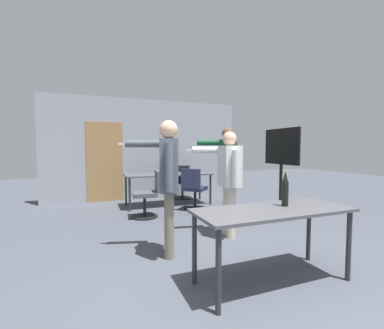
{
  "coord_description": "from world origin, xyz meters",
  "views": [
    {
      "loc": [
        -1.41,
        -1.5,
        1.36
      ],
      "look_at": [
        0.15,
        2.49,
        1.1
      ],
      "focal_mm": 24.0,
      "sensor_mm": 36.0,
      "label": 1
    }
  ],
  "objects_px": {
    "office_chair_far_left": "(182,183)",
    "person_near_casual": "(227,162)",
    "beer_bottle": "(285,189)",
    "tv_screen": "(281,163)",
    "person_left_plaid": "(228,174)",
    "office_chair_far_right": "(148,196)",
    "office_chair_side_rolled": "(194,190)",
    "person_right_polo": "(168,174)"
  },
  "relations": [
    {
      "from": "tv_screen",
      "to": "office_chair_side_rolled",
      "type": "relative_size",
      "value": 1.89
    },
    {
      "from": "person_near_casual",
      "to": "beer_bottle",
      "type": "bearing_deg",
      "value": 179.6
    },
    {
      "from": "person_right_polo",
      "to": "beer_bottle",
      "type": "height_order",
      "value": "person_right_polo"
    },
    {
      "from": "office_chair_far_left",
      "to": "office_chair_far_right",
      "type": "bearing_deg",
      "value": -104.2
    },
    {
      "from": "person_left_plaid",
      "to": "office_chair_side_rolled",
      "type": "bearing_deg",
      "value": 6.21
    },
    {
      "from": "office_chair_far_left",
      "to": "person_near_casual",
      "type": "bearing_deg",
      "value": -55.77
    },
    {
      "from": "person_left_plaid",
      "to": "office_chair_far_right",
      "type": "distance_m",
      "value": 1.89
    },
    {
      "from": "tv_screen",
      "to": "office_chair_far_right",
      "type": "height_order",
      "value": "tv_screen"
    },
    {
      "from": "office_chair_side_rolled",
      "to": "tv_screen",
      "type": "bearing_deg",
      "value": 3.59
    },
    {
      "from": "office_chair_far_right",
      "to": "office_chair_side_rolled",
      "type": "relative_size",
      "value": 0.99
    },
    {
      "from": "office_chair_far_right",
      "to": "office_chair_far_left",
      "type": "distance_m",
      "value": 1.96
    },
    {
      "from": "person_right_polo",
      "to": "beer_bottle",
      "type": "xyz_separation_m",
      "value": [
        1.0,
        -0.96,
        -0.11
      ]
    },
    {
      "from": "tv_screen",
      "to": "person_left_plaid",
      "type": "xyz_separation_m",
      "value": [
        -1.53,
        -0.6,
        -0.11
      ]
    },
    {
      "from": "person_right_polo",
      "to": "office_chair_far_right",
      "type": "relative_size",
      "value": 1.86
    },
    {
      "from": "office_chair_far_right",
      "to": "office_chair_far_left",
      "type": "height_order",
      "value": "same"
    },
    {
      "from": "tv_screen",
      "to": "person_left_plaid",
      "type": "bearing_deg",
      "value": -68.65
    },
    {
      "from": "tv_screen",
      "to": "person_near_casual",
      "type": "distance_m",
      "value": 1.07
    },
    {
      "from": "person_near_casual",
      "to": "office_chair_far_left",
      "type": "height_order",
      "value": "person_near_casual"
    },
    {
      "from": "person_right_polo",
      "to": "person_near_casual",
      "type": "distance_m",
      "value": 2.29
    },
    {
      "from": "person_near_casual",
      "to": "person_left_plaid",
      "type": "relative_size",
      "value": 1.1
    },
    {
      "from": "tv_screen",
      "to": "office_chair_side_rolled",
      "type": "bearing_deg",
      "value": -130.19
    },
    {
      "from": "tv_screen",
      "to": "office_chair_far_left",
      "type": "bearing_deg",
      "value": -153.74
    },
    {
      "from": "person_right_polo",
      "to": "office_chair_far_left",
      "type": "bearing_deg",
      "value": -6.28
    },
    {
      "from": "tv_screen",
      "to": "beer_bottle",
      "type": "relative_size",
      "value": 4.66
    },
    {
      "from": "office_chair_far_left",
      "to": "beer_bottle",
      "type": "distance_m",
      "value": 4.46
    },
    {
      "from": "person_left_plaid",
      "to": "office_chair_far_left",
      "type": "distance_m",
      "value": 3.13
    },
    {
      "from": "office_chair_side_rolled",
      "to": "office_chair_far_right",
      "type": "bearing_deg",
      "value": -124.46
    },
    {
      "from": "person_left_plaid",
      "to": "office_chair_far_right",
      "type": "bearing_deg",
      "value": 41.45
    },
    {
      "from": "tv_screen",
      "to": "beer_bottle",
      "type": "xyz_separation_m",
      "value": [
        -1.61,
        -1.94,
        -0.14
      ]
    },
    {
      "from": "office_chair_far_right",
      "to": "beer_bottle",
      "type": "bearing_deg",
      "value": -157.35
    },
    {
      "from": "office_chair_far_left",
      "to": "beer_bottle",
      "type": "xyz_separation_m",
      "value": [
        -0.39,
        -4.41,
        0.51
      ]
    },
    {
      "from": "person_right_polo",
      "to": "office_chair_far_right",
      "type": "distance_m",
      "value": 2.03
    },
    {
      "from": "person_right_polo",
      "to": "beer_bottle",
      "type": "relative_size",
      "value": 4.54
    },
    {
      "from": "person_near_casual",
      "to": "office_chair_far_right",
      "type": "xyz_separation_m",
      "value": [
        -1.55,
        0.39,
        -0.65
      ]
    },
    {
      "from": "person_left_plaid",
      "to": "beer_bottle",
      "type": "bearing_deg",
      "value": -172.79
    },
    {
      "from": "tv_screen",
      "to": "person_near_casual",
      "type": "bearing_deg",
      "value": -121.77
    },
    {
      "from": "beer_bottle",
      "to": "person_right_polo",
      "type": "bearing_deg",
      "value": 136.2
    },
    {
      "from": "office_chair_side_rolled",
      "to": "office_chair_far_left",
      "type": "xyz_separation_m",
      "value": [
        0.17,
        1.3,
        -0.01
      ]
    },
    {
      "from": "person_right_polo",
      "to": "office_chair_far_right",
      "type": "height_order",
      "value": "person_right_polo"
    },
    {
      "from": "tv_screen",
      "to": "person_near_casual",
      "type": "height_order",
      "value": "person_near_casual"
    },
    {
      "from": "person_right_polo",
      "to": "beer_bottle",
      "type": "bearing_deg",
      "value": -118.13
    },
    {
      "from": "beer_bottle",
      "to": "tv_screen",
      "type": "bearing_deg",
      "value": 50.37
    }
  ]
}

